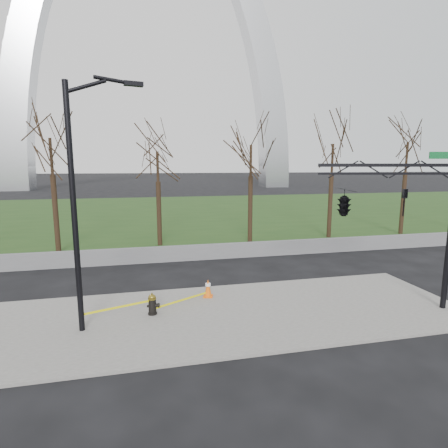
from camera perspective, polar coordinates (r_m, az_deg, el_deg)
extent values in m
plane|color=black|center=(13.54, 0.43, -14.51)|extent=(500.00, 500.00, 0.00)
cube|color=slate|center=(13.52, 0.43, -14.31)|extent=(18.00, 6.00, 0.10)
cube|color=#1E3D16|center=(42.50, -8.84, 1.93)|extent=(120.00, 40.00, 0.06)
cube|color=#59595B|center=(20.87, -4.60, -4.59)|extent=(60.00, 0.30, 0.90)
cylinder|color=black|center=(13.65, -11.43, -13.92)|extent=(0.33, 0.33, 0.06)
cylinder|color=black|center=(13.55, -11.47, -12.90)|extent=(0.25, 0.25, 0.58)
cylinder|color=black|center=(13.50, -10.60, -12.74)|extent=(0.22, 0.19, 0.15)
cylinder|color=black|center=(13.57, -12.09, -12.80)|extent=(0.11, 0.11, 0.10)
cylinder|color=brown|center=(13.44, -11.51, -11.68)|extent=(0.29, 0.29, 0.06)
ellipsoid|color=brown|center=(13.42, -11.52, -11.45)|extent=(0.27, 0.27, 0.20)
cylinder|color=brown|center=(13.37, -11.53, -10.98)|extent=(0.06, 0.06, 0.08)
cube|color=#EF5F0C|center=(15.04, -2.58, -11.52)|extent=(0.47, 0.47, 0.04)
cone|color=#EF5F0C|center=(14.91, -2.59, -10.18)|extent=(0.30, 0.30, 0.70)
cylinder|color=white|center=(14.87, -2.60, -9.71)|extent=(0.22, 0.22, 0.11)
cylinder|color=black|center=(12.06, -22.98, 1.56)|extent=(0.18, 0.18, 8.00)
cylinder|color=black|center=(12.22, -21.48, 19.92)|extent=(1.26, 0.36, 0.56)
cylinder|color=black|center=(12.34, -17.33, 21.20)|extent=(1.21, 0.35, 0.22)
cube|color=black|center=(12.42, -14.37, 21.02)|extent=(0.63, 0.33, 0.14)
cube|color=black|center=(14.18, 24.89, 8.59)|extent=(4.90, 1.24, 0.12)
cube|color=black|center=(14.18, 24.81, 7.38)|extent=(4.89, 1.20, 0.08)
cube|color=#0C5926|center=(15.07, 31.65, 9.40)|extent=(0.89, 0.24, 0.25)
imported|color=black|center=(14.54, 27.03, 3.09)|extent=(0.20, 0.23, 1.00)
imported|color=black|center=(13.70, 18.78, 3.29)|extent=(1.07, 2.54, 1.00)
cube|color=yellow|center=(13.14, -16.63, -12.71)|extent=(2.31, 0.78, 0.08)
cube|color=yellow|center=(14.24, -6.78, -12.07)|extent=(2.30, 1.28, 0.08)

